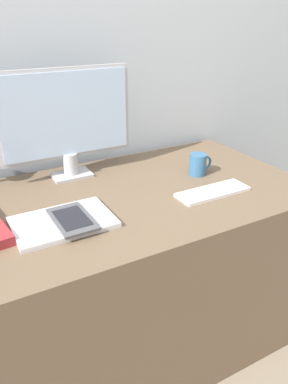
{
  "coord_description": "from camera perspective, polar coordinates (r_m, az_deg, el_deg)",
  "views": [
    {
      "loc": [
        -0.5,
        -0.99,
        1.33
      ],
      "look_at": [
        0.05,
        0.01,
        0.78
      ],
      "focal_mm": 35.0,
      "sensor_mm": 36.0,
      "label": 1
    }
  ],
  "objects": [
    {
      "name": "laptop",
      "position": [
        1.22,
        -12.23,
        -4.52
      ],
      "size": [
        0.31,
        0.21,
        0.02
      ],
      "color": "silver",
      "rests_on": "desk"
    },
    {
      "name": "coffee_mug",
      "position": [
        1.56,
        8.29,
        4.19
      ],
      "size": [
        0.1,
        0.07,
        0.09
      ],
      "color": "#336089",
      "rests_on": "desk"
    },
    {
      "name": "ereader",
      "position": [
        1.2,
        -10.89,
        -4.06
      ],
      "size": [
        0.12,
        0.2,
        0.01
      ],
      "color": "#4C4C51",
      "rests_on": "laptop"
    },
    {
      "name": "wall_back",
      "position": [
        1.65,
        -11.96,
        20.74
      ],
      "size": [
        3.6,
        0.05,
        2.4
      ],
      "color": "#B2BCC6",
      "rests_on": "ground_plane"
    },
    {
      "name": "desk",
      "position": [
        1.56,
        -3.93,
        -12.62
      ],
      "size": [
        1.47,
        0.76,
        0.72
      ],
      "color": "brown",
      "rests_on": "ground_plane"
    },
    {
      "name": "monitor",
      "position": [
        1.5,
        -11.74,
        10.64
      ],
      "size": [
        0.53,
        0.11,
        0.43
      ],
      "color": "#B7B7BC",
      "rests_on": "desk"
    },
    {
      "name": "keyboard",
      "position": [
        1.41,
        10.47,
        0.05
      ],
      "size": [
        0.28,
        0.1,
        0.01
      ],
      "color": "silver",
      "rests_on": "desk"
    },
    {
      "name": "ground_plane",
      "position": [
        1.73,
        -1.52,
        -24.4
      ],
      "size": [
        10.0,
        10.0,
        0.0
      ],
      "primitive_type": "plane",
      "color": "gray"
    }
  ]
}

